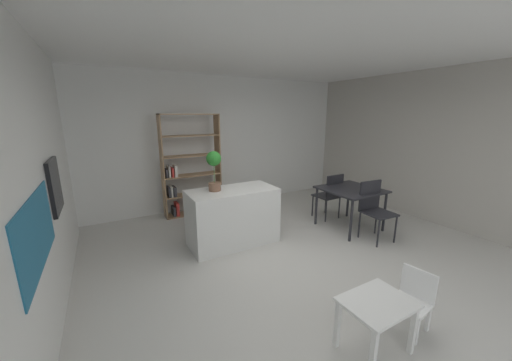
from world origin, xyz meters
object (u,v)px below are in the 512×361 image
potted_plant_on_island (214,167)px  child_table (377,310)px  child_chair_right (413,298)px  dining_table (351,193)px  kitchen_island (233,217)px  built_in_oven (55,186)px  dining_chair_near (374,205)px  dining_chair_far (330,193)px  open_bookshelf (188,170)px

potted_plant_on_island → child_table: bearing=-79.9°
child_chair_right → dining_table: 2.43m
kitchen_island → potted_plant_on_island: (-0.25, 0.08, 0.81)m
built_in_oven → dining_chair_near: built_in_oven is taller
dining_table → potted_plant_on_island: bearing=166.8°
child_table → dining_table: bearing=46.9°
kitchen_island → dining_chair_far: bearing=0.6°
open_bookshelf → dining_chair_far: 2.85m
kitchen_island → open_bookshelf: open_bookshelf is taller
kitchen_island → dining_table: kitchen_island is taller
child_table → dining_chair_near: (1.89, 1.52, 0.16)m
open_bookshelf → dining_table: 3.15m
dining_chair_near → open_bookshelf: bearing=136.2°
built_in_oven → dining_chair_far: built_in_oven is taller
built_in_oven → child_chair_right: (2.92, -2.38, -0.93)m
dining_chair_far → dining_chair_near: 0.98m
potted_plant_on_island → child_chair_right: bearing=-68.6°
built_in_oven → dining_table: (4.26, -0.38, -0.59)m
child_table → dining_chair_far: (1.89, 2.50, 0.13)m
kitchen_island → child_chair_right: kitchen_island is taller
kitchen_island → open_bookshelf: size_ratio=0.67×
child_table → dining_chair_far: bearing=53.0°
built_in_oven → child_chair_right: size_ratio=1.02×
child_chair_right → kitchen_island: bearing=-172.3°
potted_plant_on_island → dining_chair_far: potted_plant_on_island is taller
potted_plant_on_island → dining_chair_far: bearing=-1.4°
open_bookshelf → child_table: size_ratio=3.46×
child_table → dining_table: size_ratio=0.62×
child_table → child_chair_right: (0.55, 0.01, -0.08)m
child_table → built_in_oven: bearing=134.8°
kitchen_island → dining_table: size_ratio=1.44×
potted_plant_on_island → child_chair_right: 2.90m
potted_plant_on_island → dining_chair_far: (2.34, -0.06, -0.72)m
dining_chair_far → dining_table: bearing=87.1°
kitchen_island → dining_chair_near: size_ratio=1.43×
child_chair_right → child_table: bearing=-98.1°
dining_table → dining_chair_far: dining_chair_far is taller
built_in_oven → potted_plant_on_island: built_in_oven is taller
potted_plant_on_island → dining_chair_near: bearing=-23.9°
open_bookshelf → kitchen_island: bearing=-82.0°
dining_table → dining_chair_near: dining_chair_near is taller
potted_plant_on_island → child_chair_right: (1.00, -2.55, -0.94)m
potted_plant_on_island → dining_chair_near: potted_plant_on_island is taller
kitchen_island → child_chair_right: 2.59m
kitchen_island → dining_table: bearing=-12.8°
built_in_oven → kitchen_island: size_ratio=0.44×
potted_plant_on_island → kitchen_island: bearing=-16.7°
potted_plant_on_island → dining_chair_far: size_ratio=0.67×
built_in_oven → dining_chair_far: bearing=1.5°
built_in_oven → potted_plant_on_island: (1.92, 0.17, 0.01)m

